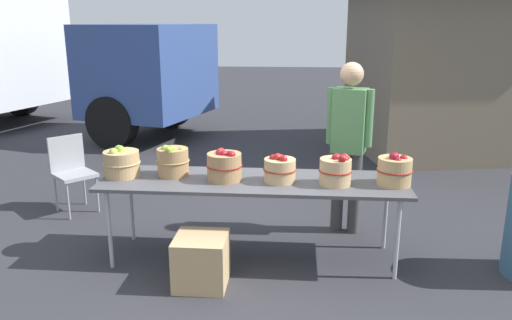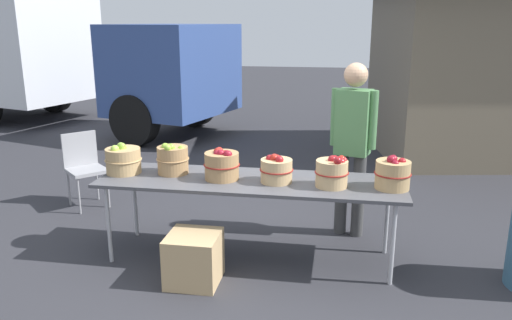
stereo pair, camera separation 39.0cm
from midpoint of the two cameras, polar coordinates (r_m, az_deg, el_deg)
ground_plane at (r=4.78m, az=1.76°, el=-10.84°), size 40.00×40.00×0.00m
market_table at (r=4.52m, az=1.84°, el=-2.69°), size 2.70×0.76×0.75m
apple_basket_green_0 at (r=4.78m, az=-12.45°, el=0.04°), size 0.34×0.34×0.29m
apple_basket_green_1 at (r=4.68m, az=-6.98°, el=0.05°), size 0.30×0.30×0.30m
apple_basket_red_0 at (r=4.49m, az=-1.39°, el=-0.55°), size 0.32×0.32×0.28m
apple_basket_red_1 at (r=4.42m, az=4.82°, el=-1.13°), size 0.30×0.30×0.26m
apple_basket_red_2 at (r=4.36m, az=11.11°, el=-1.35°), size 0.29×0.29×0.29m
apple_basket_red_3 at (r=4.44m, az=17.54°, el=-1.53°), size 0.31×0.31×0.29m
vendor_adult at (r=5.08m, az=12.98°, el=2.55°), size 0.44×0.31×1.73m
box_truck at (r=11.94m, az=-23.05°, el=11.18°), size 7.99×4.23×2.75m
food_kiosk at (r=8.93m, az=25.17°, el=9.27°), size 3.96×3.48×2.74m
folding_chair at (r=6.17m, az=-17.04°, el=-0.40°), size 0.57×0.57×0.86m
produce_crate at (r=4.29m, az=-4.37°, el=-11.00°), size 0.42×0.42×0.42m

